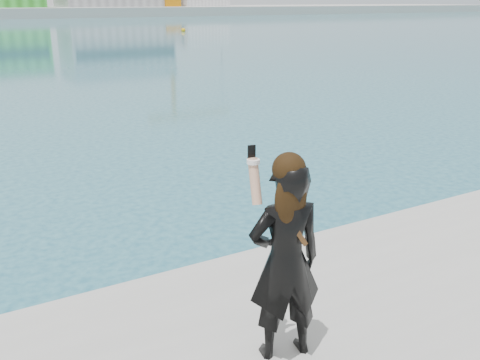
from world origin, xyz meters
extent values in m
cube|color=orange|center=(52.00, 122.00, 3.00)|extent=(4.00, 4.00, 2.00)
sphere|color=#EDAB0C|center=(25.50, 55.99, 0.00)|extent=(0.50, 0.50, 0.50)
imported|color=black|center=(0.72, -0.76, 1.62)|extent=(0.67, 0.51, 1.64)
sphere|color=black|center=(0.71, -0.78, 2.39)|extent=(0.25, 0.25, 0.25)
ellipsoid|color=black|center=(0.70, -0.83, 2.18)|extent=(0.27, 0.14, 0.44)
cylinder|color=tan|center=(0.52, -0.62, 2.28)|extent=(0.12, 0.20, 0.36)
cylinder|color=white|center=(0.53, -0.58, 2.42)|extent=(0.10, 0.10, 0.03)
cube|color=black|center=(0.54, -0.54, 2.48)|extent=(0.06, 0.03, 0.12)
cube|color=#4C2D14|center=(0.73, -0.85, 1.95)|extent=(0.23, 0.06, 0.34)
camera|label=1|loc=(-1.46, -3.81, 3.56)|focal=40.00mm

